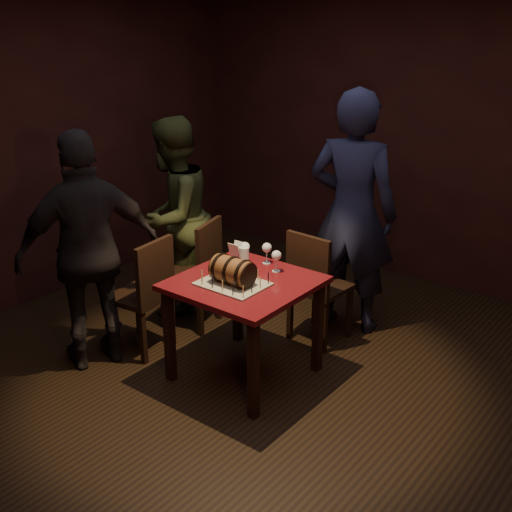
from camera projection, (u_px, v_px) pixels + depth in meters
name	position (u px, v px, depth m)	size (l,w,h in m)	color
room_shell	(258.00, 195.00, 4.12)	(5.04, 5.04, 2.80)	black
pub_table	(244.00, 295.00, 4.50)	(0.90, 0.90, 0.75)	#4D0C13
cake_board	(233.00, 284.00, 4.40)	(0.45, 0.35, 0.01)	#9E9480
barrel_cake	(233.00, 271.00, 4.36)	(0.34, 0.20, 0.20)	brown
birthday_candles	(233.00, 278.00, 4.38)	(0.40, 0.30, 0.09)	#FEE198
wine_glass_left	(245.00, 248.00, 4.74)	(0.07, 0.07, 0.16)	silver
wine_glass_mid	(267.00, 249.00, 4.72)	(0.07, 0.07, 0.16)	silver
wine_glass_right	(276.00, 256.00, 4.57)	(0.07, 0.07, 0.16)	silver
pint_of_ale	(244.00, 257.00, 4.68)	(0.07, 0.07, 0.15)	silver
menu_card	(236.00, 251.00, 4.82)	(0.10, 0.05, 0.13)	white
chair_back	(315.00, 282.00, 5.01)	(0.42, 0.42, 0.93)	black
chair_left_rear	(199.00, 268.00, 5.28)	(0.49, 0.49, 0.93)	black
chair_left_front	(146.00, 290.00, 4.87)	(0.44, 0.44, 0.93)	black
person_back	(352.00, 213.00, 5.12)	(0.72, 0.47, 1.98)	#1C1D39
person_left_rear	(173.00, 217.00, 5.48)	(0.83, 0.64, 1.70)	#383E1F
person_left_front	(89.00, 252.00, 4.60)	(1.04, 0.43, 1.77)	black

